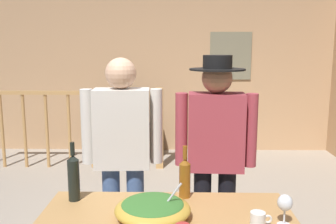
{
  "coord_description": "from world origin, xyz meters",
  "views": [
    {
      "loc": [
        0.21,
        -2.8,
        1.68
      ],
      "look_at": [
        0.17,
        -0.5,
        1.28
      ],
      "focal_mm": 40.28,
      "sensor_mm": 36.0,
      "label": 1
    }
  ],
  "objects_px": {
    "tv_console": "(133,140)",
    "wine_bottle_dark": "(74,177)",
    "mug_white": "(258,220)",
    "stair_railing": "(96,121)",
    "salad_bowl": "(153,208)",
    "framed_picture": "(231,56)",
    "person_standing_right": "(216,146)",
    "person_standing_left": "(122,148)",
    "wine_bottle_amber": "(185,177)",
    "flat_screen_tv": "(132,110)",
    "wine_glass": "(285,204)"
  },
  "relations": [
    {
      "from": "wine_glass",
      "to": "wine_bottle_amber",
      "type": "distance_m",
      "value": 0.63
    },
    {
      "from": "stair_railing",
      "to": "flat_screen_tv",
      "type": "bearing_deg",
      "value": 54.65
    },
    {
      "from": "framed_picture",
      "to": "salad_bowl",
      "type": "xyz_separation_m",
      "value": [
        -1.0,
        -4.09,
        -0.72
      ]
    },
    {
      "from": "flat_screen_tv",
      "to": "person_standing_right",
      "type": "distance_m",
      "value": 3.19
    },
    {
      "from": "tv_console",
      "to": "stair_railing",
      "type": "bearing_deg",
      "value": -124.02
    },
    {
      "from": "framed_picture",
      "to": "wine_glass",
      "type": "relative_size",
      "value": 4.33
    },
    {
      "from": "framed_picture",
      "to": "flat_screen_tv",
      "type": "relative_size",
      "value": 1.36
    },
    {
      "from": "wine_bottle_amber",
      "to": "person_standing_left",
      "type": "bearing_deg",
      "value": 135.63
    },
    {
      "from": "tv_console",
      "to": "flat_screen_tv",
      "type": "xyz_separation_m",
      "value": [
        0.0,
        -0.03,
        0.48
      ]
    },
    {
      "from": "tv_console",
      "to": "wine_bottle_amber",
      "type": "distance_m",
      "value": 3.63
    },
    {
      "from": "person_standing_right",
      "to": "person_standing_left",
      "type": "bearing_deg",
      "value": 2.81
    },
    {
      "from": "wine_bottle_dark",
      "to": "salad_bowl",
      "type": "bearing_deg",
      "value": -26.49
    },
    {
      "from": "tv_console",
      "to": "wine_bottle_dark",
      "type": "bearing_deg",
      "value": -89.26
    },
    {
      "from": "flat_screen_tv",
      "to": "person_standing_right",
      "type": "xyz_separation_m",
      "value": [
        0.96,
        -3.03,
        0.25
      ]
    },
    {
      "from": "flat_screen_tv",
      "to": "person_standing_left",
      "type": "bearing_deg",
      "value": -84.8
    },
    {
      "from": "framed_picture",
      "to": "person_standing_right",
      "type": "height_order",
      "value": "framed_picture"
    },
    {
      "from": "framed_picture",
      "to": "stair_railing",
      "type": "distance_m",
      "value": 2.35
    },
    {
      "from": "wine_bottle_amber",
      "to": "tv_console",
      "type": "bearing_deg",
      "value": 101.67
    },
    {
      "from": "wine_glass",
      "to": "wine_bottle_amber",
      "type": "height_order",
      "value": "wine_bottle_amber"
    },
    {
      "from": "stair_railing",
      "to": "person_standing_right",
      "type": "relative_size",
      "value": 1.6
    },
    {
      "from": "mug_white",
      "to": "tv_console",
      "type": "bearing_deg",
      "value": 105.69
    },
    {
      "from": "tv_console",
      "to": "wine_bottle_dark",
      "type": "distance_m",
      "value": 3.62
    },
    {
      "from": "mug_white",
      "to": "person_standing_right",
      "type": "relative_size",
      "value": 0.07
    },
    {
      "from": "wine_bottle_dark",
      "to": "person_standing_left",
      "type": "height_order",
      "value": "person_standing_left"
    },
    {
      "from": "tv_console",
      "to": "person_standing_left",
      "type": "relative_size",
      "value": 0.56
    },
    {
      "from": "flat_screen_tv",
      "to": "salad_bowl",
      "type": "bearing_deg",
      "value": -81.85
    },
    {
      "from": "person_standing_left",
      "to": "wine_bottle_amber",
      "type": "bearing_deg",
      "value": 132.81
    },
    {
      "from": "wine_bottle_amber",
      "to": "person_standing_right",
      "type": "bearing_deg",
      "value": 61.61
    },
    {
      "from": "flat_screen_tv",
      "to": "person_standing_left",
      "type": "relative_size",
      "value": 0.34
    },
    {
      "from": "framed_picture",
      "to": "person_standing_right",
      "type": "distance_m",
      "value": 3.45
    },
    {
      "from": "salad_bowl",
      "to": "wine_glass",
      "type": "distance_m",
      "value": 0.7
    },
    {
      "from": "flat_screen_tv",
      "to": "wine_bottle_amber",
      "type": "bearing_deg",
      "value": -78.23
    },
    {
      "from": "wine_bottle_amber",
      "to": "wine_bottle_dark",
      "type": "distance_m",
      "value": 0.68
    },
    {
      "from": "wine_bottle_dark",
      "to": "stair_railing",
      "type": "bearing_deg",
      "value": 99.36
    },
    {
      "from": "stair_railing",
      "to": "salad_bowl",
      "type": "relative_size",
      "value": 6.24
    },
    {
      "from": "salad_bowl",
      "to": "person_standing_right",
      "type": "bearing_deg",
      "value": 60.55
    },
    {
      "from": "stair_railing",
      "to": "mug_white",
      "type": "xyz_separation_m",
      "value": [
        1.53,
        -3.25,
        0.14
      ]
    },
    {
      "from": "stair_railing",
      "to": "wine_bottle_dark",
      "type": "xyz_separation_m",
      "value": [
        0.48,
        -2.91,
        0.25
      ]
    },
    {
      "from": "mug_white",
      "to": "wine_bottle_dark",
      "type": "bearing_deg",
      "value": 162.18
    },
    {
      "from": "framed_picture",
      "to": "stair_railing",
      "type": "relative_size",
      "value": 0.29
    },
    {
      "from": "tv_console",
      "to": "mug_white",
      "type": "distance_m",
      "value": 4.08
    },
    {
      "from": "wine_bottle_dark",
      "to": "mug_white",
      "type": "xyz_separation_m",
      "value": [
        1.05,
        -0.34,
        -0.11
      ]
    },
    {
      "from": "wine_bottle_amber",
      "to": "mug_white",
      "type": "bearing_deg",
      "value": -46.71
    },
    {
      "from": "tv_console",
      "to": "wine_bottle_dark",
      "type": "xyz_separation_m",
      "value": [
        0.05,
        -3.56,
        0.66
      ]
    },
    {
      "from": "flat_screen_tv",
      "to": "wine_bottle_dark",
      "type": "relative_size",
      "value": 1.5
    },
    {
      "from": "tv_console",
      "to": "wine_glass",
      "type": "distance_m",
      "value": 4.11
    },
    {
      "from": "stair_railing",
      "to": "salad_bowl",
      "type": "bearing_deg",
      "value": -72.86
    },
    {
      "from": "tv_console",
      "to": "person_standing_left",
      "type": "xyz_separation_m",
      "value": [
        0.28,
        -3.06,
        0.71
      ]
    },
    {
      "from": "tv_console",
      "to": "framed_picture",
      "type": "bearing_deg",
      "value": 10.66
    },
    {
      "from": "salad_bowl",
      "to": "mug_white",
      "type": "bearing_deg",
      "value": -9.29
    }
  ]
}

